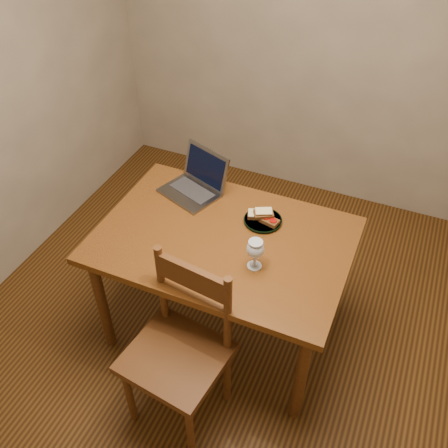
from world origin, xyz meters
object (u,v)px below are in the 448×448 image
at_px(plate, 263,221).
at_px(laptop, 197,181).
at_px(chair, 178,346).
at_px(milk_glass, 255,254).
at_px(table, 223,249).

xyz_separation_m(plate, laptop, (-0.45, 0.12, 0.05)).
bearing_deg(chair, milk_glass, 71.01).
xyz_separation_m(chair, milk_glass, (0.21, 0.42, 0.30)).
height_order(plate, laptop, laptop).
relative_size(table, laptop, 3.29).
distance_m(chair, laptop, 0.96).
relative_size(plate, milk_glass, 1.24).
relative_size(table, plate, 6.34).
bearing_deg(laptop, chair, -49.93).
distance_m(plate, milk_glass, 0.34).
bearing_deg(table, chair, -88.91).
bearing_deg(laptop, milk_glass, -20.06).
bearing_deg(milk_glass, plate, 103.13).
height_order(milk_glass, laptop, laptop).
relative_size(milk_glass, laptop, 0.42).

